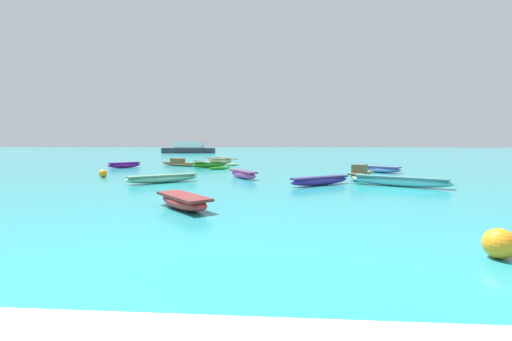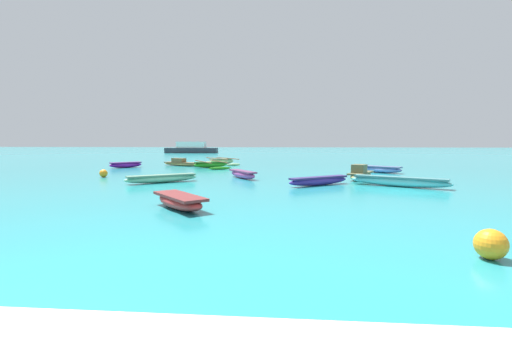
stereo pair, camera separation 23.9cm
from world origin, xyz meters
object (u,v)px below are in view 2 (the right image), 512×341
moored_boat_3 (162,178)px  mooring_buoy_1 (491,244)px  moored_boat_4 (382,169)px  moored_boat_1 (399,181)px  moored_boat_7 (361,174)px  distant_ferry (191,148)px  moored_boat_5 (319,180)px  moored_boat_8 (222,161)px  moored_boat_6 (243,174)px  mooring_buoy_0 (104,173)px  moored_boat_9 (211,164)px  moored_boat_10 (183,163)px  moored_boat_0 (126,165)px  moored_boat_2 (180,201)px

moored_boat_3 → mooring_buoy_1: mooring_buoy_1 is taller
moored_boat_4 → moored_boat_1: bearing=-62.6°
moored_boat_7 → distant_ferry: (-20.06, 40.41, 0.53)m
moored_boat_5 → mooring_buoy_1: size_ratio=5.83×
moored_boat_7 → moored_boat_8: bearing=67.9°
moored_boat_8 → moored_boat_6: bearing=-111.1°
mooring_buoy_0 → distant_ferry: distant_ferry is taller
moored_boat_6 → mooring_buoy_1: bearing=-8.0°
moored_boat_4 → moored_boat_7: bearing=-81.6°
moored_boat_9 → mooring_buoy_1: bearing=-95.2°
moored_boat_6 → moored_boat_10: moored_boat_10 is taller
moored_boat_10 → distant_ferry: 32.38m
moored_boat_9 → mooring_buoy_0: 8.68m
moored_boat_10 → moored_boat_6: bearing=-34.2°
moored_boat_9 → distant_ferry: distant_ferry is taller
moored_boat_6 → distant_ferry: bearing=166.2°
moored_boat_3 → moored_boat_10: 11.43m
distant_ferry → moored_boat_8: bearing=-69.8°
moored_boat_0 → moored_boat_9: (6.33, 0.71, -0.00)m
moored_boat_10 → moored_boat_7: bearing=-14.3°
mooring_buoy_0 → moored_boat_0: bearing=106.2°
moored_boat_8 → moored_boat_1: bearing=-90.3°
moored_boat_1 → moored_boat_3: moored_boat_1 is taller
moored_boat_5 → moored_boat_9: moored_boat_9 is taller
moored_boat_6 → distant_ferry: size_ratio=0.28×
moored_boat_10 → mooring_buoy_0: (-1.74, -9.04, -0.00)m
moored_boat_2 → moored_boat_6: (0.84, 8.36, 0.01)m
mooring_buoy_0 → distant_ferry: size_ratio=0.05×
moored_boat_1 → distant_ferry: distant_ferry is taller
moored_boat_8 → distant_ferry: (-10.73, 29.19, 0.54)m
moored_boat_7 → mooring_buoy_0: (-13.89, -0.03, -0.06)m
moored_boat_6 → moored_boat_2: bearing=-38.5°
moored_boat_2 → moored_boat_3: size_ratio=0.75×
moored_boat_3 → moored_boat_8: size_ratio=0.73×
moored_boat_2 → moored_boat_1: bearing=83.6°
moored_boat_3 → moored_boat_8: 13.41m
moored_boat_1 → moored_boat_6: bearing=-172.1°
moored_boat_3 → moored_boat_10: (-2.35, 11.19, 0.01)m
moored_boat_10 → moored_boat_8: bearing=60.4°
moored_boat_10 → moored_boat_9: bearing=-8.2°
moored_boat_3 → distant_ferry: (-10.27, 42.58, 0.59)m
moored_boat_2 → distant_ferry: size_ratio=0.26×
moored_boat_2 → moored_boat_3: (-2.79, 6.19, -0.01)m
moored_boat_2 → distant_ferry: (-13.06, 48.78, 0.58)m
moored_boat_0 → moored_boat_6: size_ratio=0.86×
moored_boat_2 → moored_boat_8: bearing=145.6°
moored_boat_5 → moored_boat_3: bearing=141.6°
moored_boat_2 → distant_ferry: 50.50m
mooring_buoy_0 → distant_ferry: (-6.18, 40.44, 0.59)m
moored_boat_3 → moored_boat_5: 7.40m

